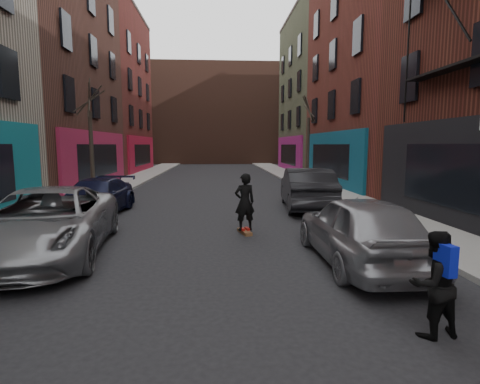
{
  "coord_description": "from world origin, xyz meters",
  "views": [
    {
      "loc": [
        0.0,
        -1.14,
        2.67
      ],
      "look_at": [
        0.54,
        7.31,
        1.6
      ],
      "focal_mm": 28.0,
      "sensor_mm": 36.0,
      "label": 1
    }
  ],
  "objects": [
    {
      "name": "sidewalk_right",
      "position": [
        6.25,
        30.0,
        0.07
      ],
      "size": [
        2.5,
        84.0,
        0.13
      ],
      "primitive_type": "cube",
      "color": "gray",
      "rests_on": "ground"
    },
    {
      "name": "skateboard",
      "position": [
        0.84,
        9.92,
        0.05
      ],
      "size": [
        0.42,
        0.83,
        0.1
      ],
      "primitive_type": "cube",
      "rotation": [
        0.0,
        0.0,
        0.26
      ],
      "color": "brown",
      "rests_on": "ground"
    },
    {
      "name": "tree_right_far",
      "position": [
        6.2,
        24.0,
        3.53
      ],
      "size": [
        2.0,
        2.0,
        6.8
      ],
      "primitive_type": null,
      "color": "black",
      "rests_on": "sidewalk_right"
    },
    {
      "name": "pedestrian",
      "position": [
        3.0,
        3.66,
        0.76
      ],
      "size": [
        0.81,
        0.68,
        1.51
      ],
      "rotation": [
        0.0,
        0.0,
        3.3
      ],
      "color": "black",
      "rests_on": "ground"
    },
    {
      "name": "parked_right_end",
      "position": [
        3.77,
        14.23,
        0.86
      ],
      "size": [
        2.32,
        5.35,
        1.71
      ],
      "primitive_type": "imported",
      "rotation": [
        0.0,
        0.0,
        3.04
      ],
      "color": "black",
      "rests_on": "ground"
    },
    {
      "name": "skateboarder",
      "position": [
        0.84,
        9.92,
        0.96
      ],
      "size": [
        0.72,
        0.56,
        1.73
      ],
      "primitive_type": "imported",
      "rotation": [
        0.0,
        0.0,
        3.4
      ],
      "color": "black",
      "rests_on": "skateboard"
    },
    {
      "name": "tree_left_far",
      "position": [
        -6.2,
        18.0,
        3.38
      ],
      "size": [
        2.0,
        2.0,
        6.5
      ],
      "primitive_type": null,
      "color": "black",
      "rests_on": "sidewalk_left"
    },
    {
      "name": "parked_left_end",
      "position": [
        -4.6,
        13.26,
        0.69
      ],
      "size": [
        2.35,
        4.91,
        1.38
      ],
      "primitive_type": "imported",
      "rotation": [
        0.0,
        0.0,
        -0.09
      ],
      "color": "black",
      "rests_on": "ground"
    },
    {
      "name": "building_far",
      "position": [
        0.0,
        56.0,
        7.0
      ],
      "size": [
        40.0,
        10.0,
        14.0
      ],
      "primitive_type": "cube",
      "color": "#47281E",
      "rests_on": "ground"
    },
    {
      "name": "sidewalk_left",
      "position": [
        -6.25,
        30.0,
        0.07
      ],
      "size": [
        2.5,
        84.0,
        0.13
      ],
      "primitive_type": "cube",
      "color": "gray",
      "rests_on": "ground"
    },
    {
      "name": "parked_right_far",
      "position": [
        3.2,
        6.89,
        0.8
      ],
      "size": [
        1.9,
        4.69,
        1.59
      ],
      "primitive_type": "imported",
      "rotation": [
        0.0,
        0.0,
        3.15
      ],
      "color": "gray",
      "rests_on": "ground"
    },
    {
      "name": "parked_left_far",
      "position": [
        -4.1,
        7.98,
        0.81
      ],
      "size": [
        3.43,
        6.16,
        1.63
      ],
      "primitive_type": "imported",
      "rotation": [
        0.0,
        0.0,
        0.13
      ],
      "color": "gray",
      "rests_on": "ground"
    }
  ]
}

